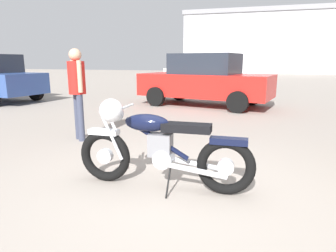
# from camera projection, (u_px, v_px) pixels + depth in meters

# --- Properties ---
(ground_plane) EXTENTS (80.00, 80.00, 0.00)m
(ground_plane) POSITION_uv_depth(u_px,v_px,m) (179.00, 188.00, 3.39)
(ground_plane) COLOR gray
(vintage_motorcycle) EXTENTS (2.08, 0.73, 1.07)m
(vintage_motorcycle) POSITION_uv_depth(u_px,v_px,m) (157.00, 147.00, 3.32)
(vintage_motorcycle) COLOR black
(vintage_motorcycle) RESTS_ON ground_plane
(bystander) EXTENTS (0.38, 0.32, 1.66)m
(bystander) POSITION_uv_depth(u_px,v_px,m) (77.00, 85.00, 5.27)
(bystander) COLOR #383D51
(bystander) RESTS_ON ground_plane
(red_hatchback_near) EXTENTS (4.45, 2.52, 1.67)m
(red_hatchback_near) POSITION_uv_depth(u_px,v_px,m) (205.00, 80.00, 9.51)
(red_hatchback_near) COLOR black
(red_hatchback_near) RESTS_ON ground_plane
(white_estate_far) EXTENTS (4.20, 1.92, 1.67)m
(white_estate_far) POSITION_uv_depth(u_px,v_px,m) (202.00, 72.00, 16.95)
(white_estate_far) COLOR black
(white_estate_far) RESTS_ON ground_plane
(industrial_building) EXTENTS (18.15, 9.04, 7.34)m
(industrial_building) POSITION_uv_depth(u_px,v_px,m) (258.00, 43.00, 37.09)
(industrial_building) COLOR #B2B2B7
(industrial_building) RESTS_ON ground_plane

